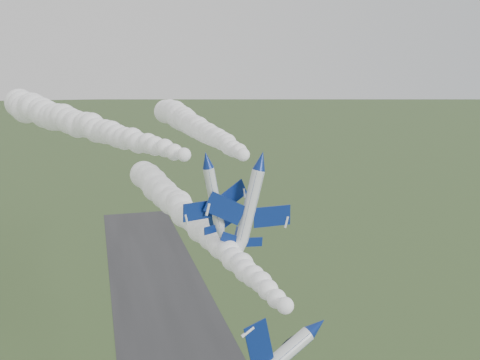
% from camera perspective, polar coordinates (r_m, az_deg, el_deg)
% --- Properties ---
extents(jet_lead, '(5.31, 12.17, 9.08)m').
position_cam_1_polar(jet_lead, '(52.89, 8.26, -15.21)').
color(jet_lead, white).
extents(smoke_trail_jet_lead, '(18.53, 54.22, 4.99)m').
position_cam_1_polar(smoke_trail_jet_lead, '(77.00, -4.80, -4.51)').
color(smoke_trail_jet_lead, white).
extents(jet_pair_left, '(9.59, 11.20, 3.37)m').
position_cam_1_polar(jet_pair_left, '(64.19, -3.51, 2.17)').
color(jet_pair_left, white).
extents(smoke_trail_jet_pair_left, '(31.16, 60.00, 5.91)m').
position_cam_1_polar(smoke_trail_jet_pair_left, '(92.88, -16.46, 5.71)').
color(smoke_trail_jet_pair_left, white).
extents(jet_pair_right, '(11.29, 13.87, 4.14)m').
position_cam_1_polar(jet_pair_right, '(65.69, 2.29, 2.07)').
color(jet_pair_right, white).
extents(smoke_trail_jet_pair_right, '(10.41, 62.58, 5.47)m').
position_cam_1_polar(smoke_trail_jet_pair_right, '(98.43, -4.81, 5.78)').
color(smoke_trail_jet_pair_right, white).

